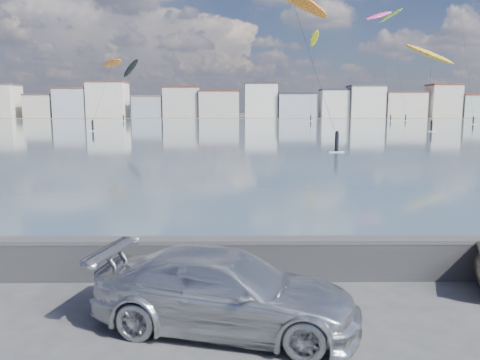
# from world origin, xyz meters

# --- Properties ---
(ground) EXTENTS (700.00, 700.00, 0.00)m
(ground) POSITION_xyz_m (0.00, 0.00, 0.00)
(ground) COLOR #333335
(ground) RESTS_ON ground
(bay_water) EXTENTS (500.00, 177.00, 0.00)m
(bay_water) POSITION_xyz_m (0.00, 91.50, 0.01)
(bay_water) COLOR #3A4E60
(bay_water) RESTS_ON ground
(far_shore_strip) EXTENTS (500.00, 60.00, 0.00)m
(far_shore_strip) POSITION_xyz_m (0.00, 200.00, 0.01)
(far_shore_strip) COLOR #4C473D
(far_shore_strip) RESTS_ON ground
(seawall) EXTENTS (400.00, 0.36, 1.08)m
(seawall) POSITION_xyz_m (0.00, 2.70, 0.58)
(seawall) COLOR #28282B
(seawall) RESTS_ON ground
(far_buildings) EXTENTS (240.79, 13.26, 14.60)m
(far_buildings) POSITION_xyz_m (1.31, 186.00, 6.03)
(far_buildings) COLOR beige
(far_buildings) RESTS_ON ground
(car_silver) EXTENTS (5.24, 3.11, 1.42)m
(car_silver) POSITION_xyz_m (0.71, 0.28, 0.71)
(car_silver) COLOR silver
(car_silver) RESTS_ON ground
(kitesurfer_3) EXTENTS (9.97, 9.85, 34.68)m
(kitesurfer_3) POSITION_xyz_m (45.37, 142.96, 31.99)
(kitesurfer_3) COLOR #E5338C
(kitesurfer_3) RESTS_ON ground
(kitesurfer_4) EXTENTS (7.95, 18.12, 37.21)m
(kitesurfer_4) POSITION_xyz_m (53.19, 155.99, 34.34)
(kitesurfer_4) COLOR #8CD826
(kitesurfer_4) RESTS_ON ground
(kitesurfer_5) EXTENTS (6.37, 11.10, 13.16)m
(kitesurfer_5) POSITION_xyz_m (-22.23, 81.36, 12.00)
(kitesurfer_5) COLOR orange
(kitesurfer_5) RESTS_ON ground
(kitesurfer_8) EXTENTS (9.86, 8.24, 16.11)m
(kitesurfer_8) POSITION_xyz_m (35.95, 78.62, 13.46)
(kitesurfer_8) COLOR #BF8C19
(kitesurfer_8) RESTS_ON ground
(kitesurfer_11) EXTENTS (5.00, 18.94, 29.24)m
(kitesurfer_11) POSITION_xyz_m (26.61, 150.21, 26.19)
(kitesurfer_11) COLOR yellow
(kitesurfer_11) RESTS_ON ground
(kitesurfer_16) EXTENTS (8.02, 16.45, 20.28)m
(kitesurfer_16) POSITION_xyz_m (-34.00, 150.61, 16.83)
(kitesurfer_16) COLOR black
(kitesurfer_16) RESTS_ON ground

